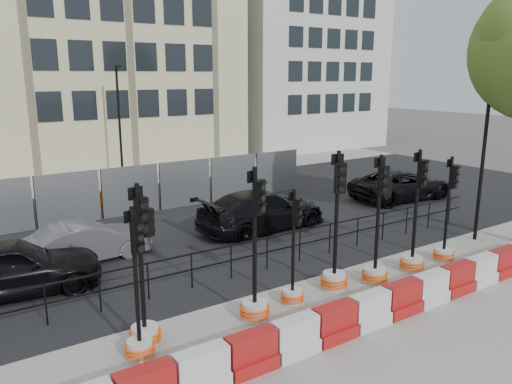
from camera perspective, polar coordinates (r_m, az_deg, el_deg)
ground at (r=13.73m, az=4.17°, el=-10.45°), size 120.00×120.00×0.00m
sidewalk_near at (r=11.74m, az=13.47°, el=-15.05°), size 40.00×6.00×0.02m
road at (r=19.39m, az=-8.60°, el=-3.38°), size 40.00×14.00×0.03m
sidewalk_far at (r=27.59m, az=-16.59°, el=1.18°), size 40.00×4.00×0.02m
building_cream at (r=33.53m, az=-17.44°, el=18.63°), size 15.00×10.06×18.00m
building_white at (r=40.45m, az=4.40°, el=16.72°), size 12.00×9.06×16.00m
kerb_railing at (r=14.37m, az=1.27°, el=-6.36°), size 18.00×0.04×1.00m
heras_fencing at (r=21.71m, az=-11.83°, el=0.10°), size 14.33×1.72×2.00m
lamp_post_far at (r=26.31m, az=-15.33°, el=7.78°), size 0.12×0.56×6.00m
lamp_post_near at (r=18.05m, az=24.69°, el=4.76°), size 0.12×0.56×6.00m
barrier_row at (r=11.70m, az=12.83°, el=-13.17°), size 15.70×0.50×0.80m
traffic_signal_a at (r=10.43m, az=-13.21°, el=-14.90°), size 0.61×0.61×3.12m
traffic_signal_b at (r=10.78m, az=-12.63°, el=-12.84°), size 0.68×0.68×3.46m
traffic_signal_c at (r=11.57m, az=-0.09°, el=-11.08°), size 0.71×0.71×3.58m
traffic_signal_d at (r=12.39m, az=4.29°, el=-9.66°), size 0.57×0.57×2.90m
traffic_signal_e at (r=13.27m, az=9.02°, el=-7.89°), size 0.72×0.72×3.68m
traffic_signal_f at (r=13.82m, az=13.62°, el=-6.89°), size 0.69×0.69×3.52m
traffic_signal_g at (r=15.00m, az=17.56°, el=-5.98°), size 0.69×0.69×3.53m
traffic_signal_h at (r=16.09m, az=20.81°, el=-5.18°), size 0.63×0.63×3.21m
car_a at (r=14.16m, az=-26.35°, el=-7.79°), size 2.77×4.85×1.52m
car_b at (r=15.90m, az=-18.75°, el=-5.42°), size 1.84×3.91×1.23m
car_c at (r=18.06m, az=0.73°, el=-2.12°), size 2.68×5.28×1.46m
car_d at (r=23.44m, az=16.33°, el=0.80°), size 3.23×5.33×1.36m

